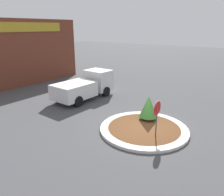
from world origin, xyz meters
name	(u,v)px	position (x,y,z in m)	size (l,w,h in m)	color
ground_plane	(144,130)	(0.00, 0.00, 0.00)	(120.00, 120.00, 0.00)	#474749
traffic_island	(144,129)	(0.00, 0.00, 0.08)	(5.19, 5.19, 0.16)	silver
stop_sign	(157,113)	(-0.50, -0.99, 1.50)	(0.78, 0.07, 2.16)	#4C4C51
island_shrub	(149,106)	(1.24, 0.39, 1.04)	(1.14, 1.14, 1.57)	brown
utility_truck	(85,86)	(2.46, 6.97, 1.08)	(5.49, 2.45, 2.18)	silver
storefront_building	(5,52)	(1.62, 17.67, 3.31)	(14.54, 6.07, 6.62)	brown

